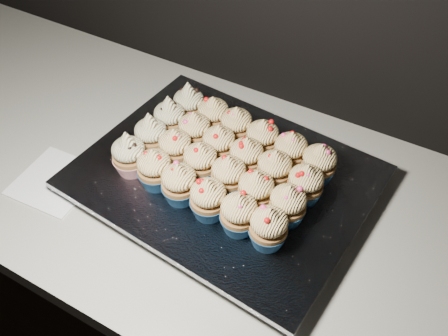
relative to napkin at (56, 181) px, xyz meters
name	(u,v)px	position (x,y,z in m)	size (l,w,h in m)	color
cabinet	(194,297)	(0.20, 0.14, -0.47)	(2.40, 0.60, 0.86)	black
worktop	(184,180)	(0.20, 0.14, -0.02)	(2.44, 0.64, 0.04)	beige
napkin	(56,181)	(0.00, 0.00, 0.00)	(0.14, 0.14, 0.00)	white
baking_tray	(224,183)	(0.28, 0.15, 0.01)	(0.47, 0.36, 0.02)	black
foil_lining	(224,176)	(0.28, 0.15, 0.03)	(0.51, 0.40, 0.01)	silver
cupcake_0	(129,155)	(0.13, 0.07, 0.07)	(0.06, 0.06, 0.10)	#AB1725
cupcake_1	(155,169)	(0.19, 0.07, 0.07)	(0.06, 0.06, 0.08)	navy
cupcake_2	(179,183)	(0.25, 0.06, 0.07)	(0.06, 0.06, 0.08)	navy
cupcake_3	(208,199)	(0.31, 0.06, 0.07)	(0.06, 0.06, 0.08)	navy
cupcake_4	(239,214)	(0.36, 0.05, 0.07)	(0.06, 0.06, 0.08)	navy
cupcake_5	(268,227)	(0.42, 0.05, 0.07)	(0.06, 0.06, 0.08)	navy
cupcake_6	(151,135)	(0.14, 0.13, 0.07)	(0.06, 0.06, 0.10)	#AB1725
cupcake_7	(175,148)	(0.19, 0.13, 0.07)	(0.06, 0.06, 0.08)	navy
cupcake_8	(201,162)	(0.25, 0.12, 0.07)	(0.06, 0.06, 0.08)	navy
cupcake_9	(229,176)	(0.31, 0.12, 0.07)	(0.06, 0.06, 0.08)	navy
cupcake_10	(256,191)	(0.37, 0.11, 0.07)	(0.06, 0.06, 0.08)	navy
cupcake_11	(288,205)	(0.42, 0.11, 0.07)	(0.06, 0.06, 0.08)	navy
cupcake_12	(170,118)	(0.14, 0.19, 0.07)	(0.06, 0.06, 0.10)	#AB1725
cupcake_13	(195,131)	(0.20, 0.19, 0.07)	(0.06, 0.06, 0.08)	navy
cupcake_14	(219,144)	(0.26, 0.18, 0.07)	(0.06, 0.06, 0.08)	navy
cupcake_15	(246,157)	(0.31, 0.17, 0.07)	(0.06, 0.06, 0.08)	navy
cupcake_16	(274,170)	(0.37, 0.17, 0.07)	(0.06, 0.06, 0.08)	navy
cupcake_17	(305,184)	(0.43, 0.16, 0.07)	(0.06, 0.06, 0.08)	navy
cupcake_18	(189,104)	(0.15, 0.24, 0.07)	(0.06, 0.06, 0.10)	#AB1725
cupcake_19	(213,116)	(0.21, 0.24, 0.07)	(0.06, 0.06, 0.08)	navy
cupcake_20	(236,126)	(0.26, 0.24, 0.07)	(0.06, 0.06, 0.08)	navy
cupcake_21	(262,139)	(0.32, 0.23, 0.07)	(0.06, 0.06, 0.08)	navy
cupcake_22	(290,151)	(0.38, 0.22, 0.07)	(0.06, 0.06, 0.08)	navy
cupcake_23	(319,164)	(0.43, 0.22, 0.07)	(0.06, 0.06, 0.08)	navy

